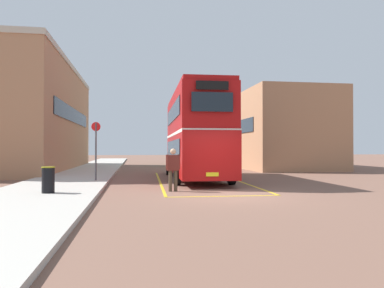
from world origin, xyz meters
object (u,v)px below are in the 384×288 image
object	(u,v)px
single_deck_bus	(189,149)
litter_bin	(48,180)
double_decker_bus	(195,134)
pedestrian_boarding	(173,167)
bus_stop_sign	(96,145)

from	to	relation	value
single_deck_bus	litter_bin	world-z (taller)	single_deck_bus
double_decker_bus	litter_bin	world-z (taller)	double_decker_bus
litter_bin	pedestrian_boarding	bearing A→B (deg)	12.52
double_decker_bus	single_deck_bus	size ratio (longest dim) A/B	1.22
double_decker_bus	pedestrian_boarding	distance (m)	6.11
double_decker_bus	pedestrian_boarding	xyz separation A→B (m)	(-1.81, -5.63, -1.54)
pedestrian_boarding	double_decker_bus	bearing A→B (deg)	72.17
single_deck_bus	bus_stop_sign	world-z (taller)	single_deck_bus
single_deck_bus	litter_bin	size ratio (longest dim) A/B	9.64
litter_bin	bus_stop_sign	bearing A→B (deg)	77.34
bus_stop_sign	single_deck_bus	bearing A→B (deg)	69.04
pedestrian_boarding	litter_bin	size ratio (longest dim) A/B	1.83
pedestrian_boarding	bus_stop_sign	xyz separation A→B (m)	(-3.36, 3.94, 0.86)
pedestrian_boarding	litter_bin	world-z (taller)	pedestrian_boarding
double_decker_bus	single_deck_bus	bearing A→B (deg)	82.74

